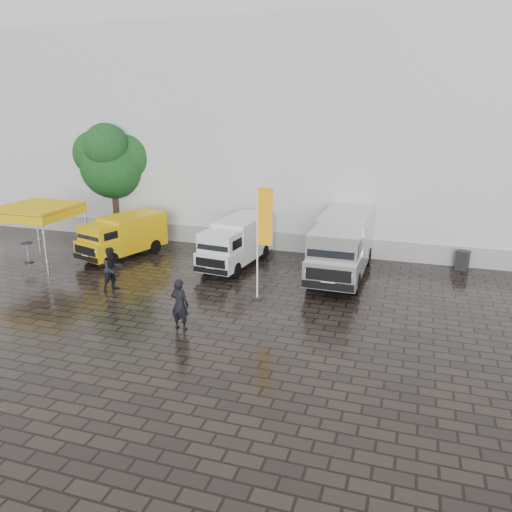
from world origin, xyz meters
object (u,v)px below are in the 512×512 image
(cocktail_table, at_px, (28,253))
(person_front, at_px, (180,304))
(person_tent, at_px, (112,269))
(van_silver, at_px, (342,247))
(van_white, at_px, (237,243))
(canopy_tent, at_px, (37,209))
(van_yellow, at_px, (123,237))
(flagpole, at_px, (262,236))
(wheelie_bin, at_px, (463,260))

(cocktail_table, height_order, person_front, person_front)
(cocktail_table, height_order, person_tent, person_tent)
(van_silver, bearing_deg, person_front, -120.47)
(van_white, bearing_deg, canopy_tent, -158.03)
(van_silver, xyz_separation_m, person_tent, (-9.10, -4.89, -0.47))
(person_tent, bearing_deg, van_yellow, 52.21)
(person_front, bearing_deg, flagpole, -112.59)
(van_white, distance_m, wheelie_bin, 11.04)
(van_silver, height_order, flagpole, flagpole)
(van_yellow, bearing_deg, person_tent, -45.93)
(person_tent, bearing_deg, cocktail_table, 97.15)
(canopy_tent, bearing_deg, person_front, -25.91)
(van_white, xyz_separation_m, van_silver, (5.19, 0.00, 0.28))
(van_yellow, bearing_deg, van_silver, 19.71)
(canopy_tent, relative_size, flagpole, 0.69)
(flagpole, height_order, person_tent, flagpole)
(person_front, xyz_separation_m, person_tent, (-4.51, 2.67, 0.01))
(person_tent, bearing_deg, van_silver, -36.49)
(van_silver, height_order, canopy_tent, canopy_tent)
(canopy_tent, bearing_deg, van_yellow, 32.38)
(van_white, height_order, cocktail_table, van_white)
(van_yellow, bearing_deg, person_front, -29.15)
(wheelie_bin, xyz_separation_m, person_tent, (-14.58, -7.64, 0.49))
(flagpole, xyz_separation_m, person_tent, (-6.40, -1.00, -1.73))
(van_yellow, xyz_separation_m, person_tent, (2.22, -4.38, -0.13))
(canopy_tent, relative_size, person_tent, 1.74)
(wheelie_bin, bearing_deg, van_white, -146.87)
(van_silver, xyz_separation_m, cocktail_table, (-15.45, -2.81, -0.91))
(van_white, height_order, canopy_tent, canopy_tent)
(flagpole, distance_m, cocktail_table, 12.98)
(flagpole, xyz_separation_m, person_front, (-1.89, -3.67, -1.74))
(van_yellow, relative_size, person_front, 2.48)
(canopy_tent, xyz_separation_m, person_front, (10.10, -4.91, -1.83))
(flagpole, relative_size, cocktail_table, 4.64)
(van_yellow, distance_m, person_tent, 4.91)
(canopy_tent, xyz_separation_m, person_tent, (5.60, -2.24, -1.82))
(van_white, height_order, person_tent, van_white)
(van_silver, relative_size, person_tent, 3.44)
(van_yellow, height_order, van_silver, van_silver)
(canopy_tent, height_order, person_tent, canopy_tent)
(van_silver, distance_m, flagpole, 4.89)
(van_silver, bearing_deg, flagpole, -123.98)
(van_yellow, xyz_separation_m, person_front, (6.73, -7.05, -0.14))
(van_silver, relative_size, cocktail_table, 6.32)
(canopy_tent, bearing_deg, person_tent, -21.83)
(van_silver, relative_size, canopy_tent, 1.98)
(canopy_tent, xyz_separation_m, cocktail_table, (-0.75, -0.16, -2.26))
(canopy_tent, distance_m, wheelie_bin, 21.02)
(van_white, height_order, flagpole, flagpole)
(canopy_tent, bearing_deg, wheelie_bin, 14.97)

